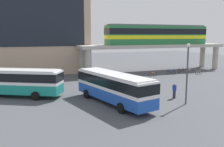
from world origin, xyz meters
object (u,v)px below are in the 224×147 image
at_px(station_building, 15,22).
at_px(bicycle_black, 189,72).
at_px(bus_main, 113,85).
at_px(pedestrian_walking_across, 174,91).
at_px(bicycle_silver, 199,72).
at_px(bicycle_red, 181,71).
at_px(bicycle_orange, 153,74).
at_px(bicycle_blue, 171,72).
at_px(bus_secondary, 15,80).
at_px(train, 158,34).

xyz_separation_m(station_building, bicycle_black, (30.00, -15.13, -9.26)).
bearing_deg(bus_main, pedestrian_walking_across, -3.96).
relative_size(bicycle_silver, bicycle_red, 1.02).
relative_size(bicycle_orange, bicycle_blue, 1.02).
bearing_deg(bus_secondary, train, 24.19).
xyz_separation_m(bicycle_blue, bicycle_black, (3.73, -0.56, 0.00)).
xyz_separation_m(bus_secondary, bicycle_black, (30.44, 6.79, -1.63)).
xyz_separation_m(train, pedestrian_walking_across, (-9.61, -19.34, -6.45)).
bearing_deg(bus_main, bicycle_orange, 46.35).
bearing_deg(train, pedestrian_walking_across, -116.42).
height_order(bicycle_orange, bicycle_black, same).
bearing_deg(bus_secondary, bicycle_black, 12.58).
bearing_deg(bicycle_black, bicycle_orange, -177.52).
height_order(train, bicycle_orange, train).
distance_m(train, bicycle_red, 8.44).
xyz_separation_m(bicycle_black, pedestrian_walking_across, (-13.56, -14.23, 0.47)).
distance_m(bicycle_silver, pedestrian_walking_across, 19.41).
height_order(train, bicycle_silver, train).
xyz_separation_m(bicycle_red, bicycle_black, (0.73, -1.51, 0.00)).
distance_m(bicycle_silver, bicycle_orange, 9.17).
distance_m(bicycle_blue, bicycle_black, 3.77).
bearing_deg(bicycle_red, bicycle_silver, -59.25).
relative_size(train, bicycle_red, 12.29).
height_order(bus_main, bicycle_black, bus_main).
distance_m(bus_main, pedestrian_walking_across, 7.42).
xyz_separation_m(train, bicycle_blue, (0.22, -4.55, -6.92)).
bearing_deg(bicycle_red, pedestrian_walking_across, -129.17).
relative_size(bicycle_silver, bicycle_black, 1.00).
distance_m(bus_main, bicycle_silver, 25.16).
height_order(bus_main, bus_secondary, same).
relative_size(bus_main, pedestrian_walking_across, 6.42).
height_order(train, bicycle_black, train).
xyz_separation_m(station_building, bicycle_orange, (21.89, -15.48, -9.26)).
xyz_separation_m(bicycle_orange, pedestrian_walking_across, (-5.45, -13.88, 0.47)).
relative_size(station_building, bicycle_orange, 14.65).
distance_m(bicycle_black, pedestrian_walking_across, 19.66).
height_order(train, bus_secondary, train).
distance_m(bicycle_orange, bicycle_blue, 4.48).
height_order(station_building, bicycle_orange, station_building).
distance_m(bus_secondary, bicycle_orange, 23.29).
height_order(bus_main, bicycle_orange, bus_main).
relative_size(station_building, bus_main, 2.30).
relative_size(bus_main, bicycle_blue, 6.52).
bearing_deg(bicycle_blue, train, 92.79).
bearing_deg(train, bicycle_black, -52.29).
distance_m(bus_main, bicycle_blue, 22.37).
relative_size(bicycle_blue, pedestrian_walking_across, 0.98).
distance_m(station_building, pedestrian_walking_across, 34.79).
bearing_deg(bus_main, bicycle_silver, 29.42).
distance_m(bus_secondary, bicycle_black, 31.23).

